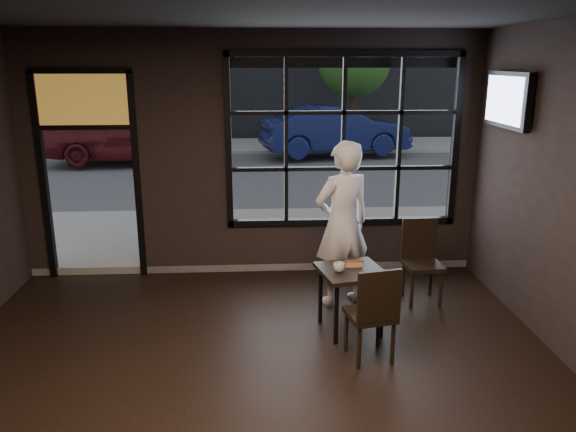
{
  "coord_description": "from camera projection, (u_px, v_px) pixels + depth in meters",
  "views": [
    {
      "loc": [
        0.06,
        -3.8,
        2.82
      ],
      "look_at": [
        0.4,
        2.2,
        1.15
      ],
      "focal_mm": 35.0,
      "sensor_mm": 36.0,
      "label": 1
    }
  ],
  "objects": [
    {
      "name": "tree_left",
      "position": [
        166.0,
        58.0,
        18.02
      ],
      "size": [
        2.41,
        2.41,
        4.11
      ],
      "color": "#332114",
      "rests_on": "street_asphalt"
    },
    {
      "name": "navy_car",
      "position": [
        335.0,
        130.0,
        16.64
      ],
      "size": [
        4.56,
        2.3,
        1.44
      ],
      "primitive_type": "imported",
      "rotation": [
        0.0,
        0.0,
        1.76
      ],
      "color": "#121947",
      "rests_on": "street_asphalt"
    },
    {
      "name": "man",
      "position": [
        342.0,
        224.0,
        6.52
      ],
      "size": [
        0.84,
        0.71,
        1.96
      ],
      "primitive_type": "imported",
      "rotation": [
        0.0,
        0.0,
        3.53
      ],
      "color": "white",
      "rests_on": "floor"
    },
    {
      "name": "stained_transom",
      "position": [
        83.0,
        99.0,
        7.02
      ],
      "size": [
        1.2,
        0.06,
        0.7
      ],
      "primitive_type": "cube",
      "color": "orange",
      "rests_on": "ground"
    },
    {
      "name": "cup",
      "position": [
        339.0,
        267.0,
        5.82
      ],
      "size": [
        0.15,
        0.15,
        0.1
      ],
      "primitive_type": "imported",
      "rotation": [
        0.0,
        0.0,
        0.23
      ],
      "color": "silver",
      "rests_on": "cafe_table"
    },
    {
      "name": "maroon_car",
      "position": [
        128.0,
        134.0,
        15.47
      ],
      "size": [
        4.54,
        1.99,
        1.52
      ],
      "primitive_type": "imported",
      "rotation": [
        0.0,
        0.0,
        1.61
      ],
      "color": "#511115",
      "rests_on": "street_asphalt"
    },
    {
      "name": "tv",
      "position": [
        508.0,
        100.0,
        6.38
      ],
      "size": [
        0.12,
        1.07,
        0.63
      ],
      "primitive_type": "cube",
      "color": "black",
      "rests_on": "wall_right"
    },
    {
      "name": "chair_near",
      "position": [
        370.0,
        311.0,
        5.39
      ],
      "size": [
        0.5,
        0.5,
        0.98
      ],
      "primitive_type": "cube",
      "rotation": [
        0.0,
        0.0,
        3.34
      ],
      "color": "black",
      "rests_on": "floor"
    },
    {
      "name": "tree_right",
      "position": [
        354.0,
        61.0,
        17.85
      ],
      "size": [
        2.32,
        2.32,
        3.96
      ],
      "color": "#332114",
      "rests_on": "street_asphalt"
    },
    {
      "name": "cafe_table",
      "position": [
        351.0,
        300.0,
        5.99
      ],
      "size": [
        0.77,
        0.77,
        0.7
      ],
      "primitive_type": "cube",
      "rotation": [
        0.0,
        0.0,
        0.21
      ],
      "color": "black",
      "rests_on": "floor"
    },
    {
      "name": "chair_window",
      "position": [
        423.0,
        263.0,
        6.68
      ],
      "size": [
        0.45,
        0.45,
        0.99
      ],
      "primitive_type": "cube",
      "rotation": [
        0.0,
        0.0,
        0.04
      ],
      "color": "black",
      "rests_on": "floor"
    },
    {
      "name": "street_asphalt",
      "position": [
        254.0,
        120.0,
        27.49
      ],
      "size": [
        60.0,
        41.0,
        0.04
      ],
      "primitive_type": "cube",
      "color": "#545456",
      "rests_on": "ground"
    },
    {
      "name": "window_frame",
      "position": [
        343.0,
        141.0,
        7.35
      ],
      "size": [
        3.06,
        0.12,
        2.28
      ],
      "primitive_type": "cube",
      "color": "black",
      "rests_on": "ground"
    },
    {
      "name": "hotdog",
      "position": [
        354.0,
        264.0,
        5.97
      ],
      "size": [
        0.2,
        0.09,
        0.06
      ],
      "primitive_type": null,
      "rotation": [
        0.0,
        0.0,
        0.03
      ],
      "color": "tan",
      "rests_on": "cafe_table"
    }
  ]
}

